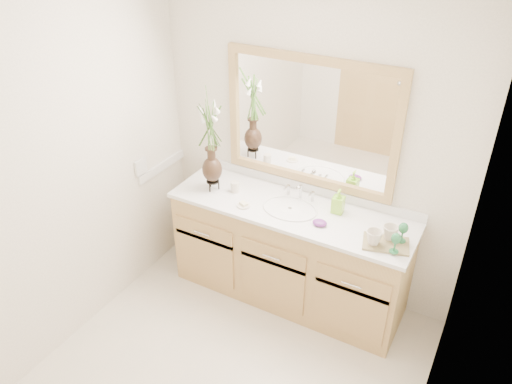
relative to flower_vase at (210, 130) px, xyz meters
The scene contains 20 objects.
floor 1.76m from the flower_vase, 56.03° to the right, with size 2.60×2.60×0.00m, color beige.
ceiling 1.58m from the flower_vase, 56.03° to the right, with size 2.40×2.60×0.02m, color white.
wall_back 0.74m from the flower_vase, 27.79° to the left, with size 2.40×0.02×2.40m, color white.
wall_left 1.12m from the flower_vase, 119.99° to the right, with size 0.02×2.60×2.40m, color white.
wall_right 2.08m from the flower_vase, 27.46° to the right, with size 0.02×2.60×2.40m, color white.
vanity 1.13m from the flower_vase, ahead, with size 1.80×0.55×0.80m.
counter 0.83m from the flower_vase, ahead, with size 1.84×0.57×0.03m, color white.
sink 0.85m from the flower_vase, ahead, with size 0.38×0.34×0.23m.
mirror 0.72m from the flower_vase, 26.25° to the left, with size 1.32×0.04×0.97m.
switch_plate 0.67m from the flower_vase, 160.19° to the right, with size 0.02×0.12×0.12m, color white.
flower_vase is the anchor object (origin of this frame).
tumbler 0.49m from the flower_vase, 17.66° to the left, with size 0.07×0.07×0.08m, color beige.
soap_dish 0.60m from the flower_vase, 16.29° to the right, with size 0.10×0.10×0.03m.
soap_bottle 1.06m from the flower_vase, ahead, with size 0.07×0.08×0.17m, color #93E235.
purple_dish 1.04m from the flower_vase, ahead, with size 0.10×0.08×0.04m, color #69287A.
tray 1.47m from the flower_vase, ahead, with size 0.30×0.20×0.01m, color olive.
mug_left 1.39m from the flower_vase, ahead, with size 0.11×0.10×0.11m, color beige.
mug_right 1.46m from the flower_vase, ahead, with size 0.10×0.10×0.10m, color beige.
goblet_front 1.51m from the flower_vase, ahead, with size 0.06×0.06×0.14m.
goblet_back 1.52m from the flower_vase, ahead, with size 0.06×0.06×0.14m.
Camera 1 is at (1.27, -1.80, 2.82)m, focal length 35.00 mm.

